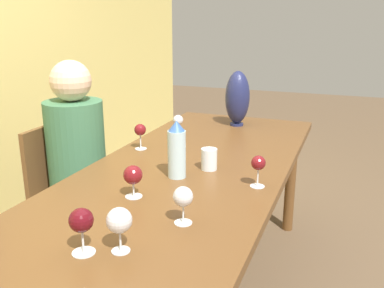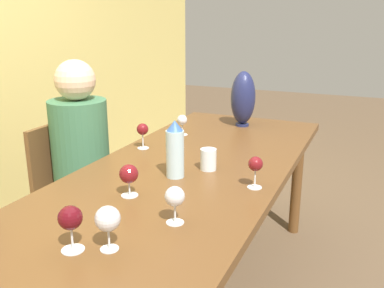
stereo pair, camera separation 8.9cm
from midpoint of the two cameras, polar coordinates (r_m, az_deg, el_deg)
The scene contains 13 objects.
dining_table at distance 1.89m, azimuth -3.97°, elevation -6.91°, with size 2.63×0.90×0.77m.
water_bottle at distance 1.86m, azimuth -3.47°, elevation -0.80°, with size 0.08×0.08×0.26m.
water_tumbler at distance 1.98m, azimuth 1.01°, elevation -2.04°, with size 0.07×0.07×0.10m.
vase at distance 2.77m, azimuth 5.11°, elevation 6.16°, with size 0.16×0.16×0.35m.
wine_glass_0 at distance 1.46m, azimuth -2.97°, elevation -7.17°, with size 0.07×0.07×0.13m.
wine_glass_1 at distance 1.31m, azimuth -11.63°, elevation -10.05°, with size 0.08×0.08×0.14m.
wine_glass_2 at distance 1.78m, azimuth 7.42°, elevation -2.69°, with size 0.06×0.06×0.14m.
wine_glass_3 at distance 1.69m, azimuth -9.39°, elevation -4.19°, with size 0.08×0.08×0.13m.
wine_glass_4 at distance 2.29m, azimuth -8.04°, elevation 1.75°, with size 0.06×0.06×0.14m.
wine_glass_5 at distance 1.33m, azimuth -16.44°, elevation -9.90°, with size 0.07×0.07×0.15m.
wine_glass_7 at distance 2.55m, azimuth -2.87°, elevation 3.09°, with size 0.07×0.07×0.12m.
chair_far at distance 2.62m, azimuth -16.87°, elevation -6.07°, with size 0.44×0.44×0.85m.
person_far at distance 2.51m, azimuth -15.83°, elevation -2.17°, with size 0.32×0.32×1.23m.
Camera 1 is at (-1.58, -0.70, 1.45)m, focal length 40.00 mm.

